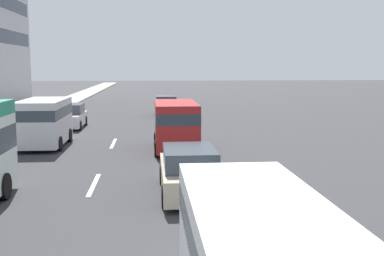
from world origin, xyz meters
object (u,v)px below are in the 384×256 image
(car_lead, at_px, (189,172))
(van_fourth, at_px, (44,120))
(van_third, at_px, (176,123))
(car_fifth, at_px, (70,117))
(car_sixth, at_px, (166,106))

(car_lead, height_order, van_fourth, van_fourth)
(car_lead, height_order, van_third, van_third)
(van_fourth, relative_size, car_fifth, 1.12)
(car_lead, relative_size, car_fifth, 1.07)
(van_third, distance_m, van_fourth, 6.97)
(car_fifth, bearing_deg, car_lead, 21.20)
(car_lead, height_order, car_fifth, car_fifth)
(van_fourth, height_order, car_fifth, van_fourth)
(car_lead, xyz_separation_m, van_third, (8.01, -0.00, 0.63))
(car_lead, distance_m, car_sixth, 24.22)
(car_lead, distance_m, van_third, 8.03)
(van_third, xyz_separation_m, car_fifth, (9.17, 6.66, -0.61))
(van_third, bearing_deg, van_fourth, 75.38)
(van_third, distance_m, car_fifth, 11.35)
(van_third, distance_m, car_sixth, 16.23)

